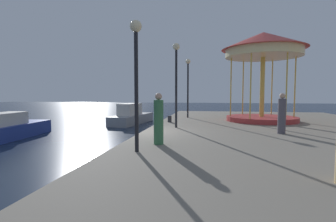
{
  "coord_description": "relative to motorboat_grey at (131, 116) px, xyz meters",
  "views": [
    {
      "loc": [
        3.12,
        -11.52,
        2.57
      ],
      "look_at": [
        0.79,
        2.39,
        1.59
      ],
      "focal_mm": 26.69,
      "sensor_mm": 36.0,
      "label": 1
    }
  ],
  "objects": [
    {
      "name": "bollard_center",
      "position": [
        4.19,
        -5.26,
        0.37
      ],
      "size": [
        0.24,
        0.24,
        0.4
      ],
      "primitive_type": "cylinder",
      "color": "#2D2D33",
      "rests_on": "quay_dock"
    },
    {
      "name": "person_mid_promenade",
      "position": [
        4.9,
        -12.11,
        1.01
      ],
      "size": [
        0.34,
        0.34,
        1.8
      ],
      "color": "#387247",
      "rests_on": "quay_dock"
    },
    {
      "name": "lamp_post_mid_promenade",
      "position": [
        4.92,
        -7.68,
        3.15
      ],
      "size": [
        0.36,
        0.36,
        4.38
      ],
      "color": "black",
      "rests_on": "quay_dock"
    },
    {
      "name": "motorboat_grey",
      "position": [
        0.0,
        0.0,
        0.0
      ],
      "size": [
        2.45,
        5.9,
        1.75
      ],
      "color": "gray",
      "rests_on": "ground"
    },
    {
      "name": "lamp_post_near_edge",
      "position": [
        4.46,
        -13.31,
        2.9
      ],
      "size": [
        0.36,
        0.36,
        3.96
      ],
      "color": "black",
      "rests_on": "quay_dock"
    },
    {
      "name": "ground_plane",
      "position": [
        3.53,
        -9.09,
        -0.63
      ],
      "size": [
        120.0,
        120.0,
        0.0
      ],
      "primitive_type": "plane",
      "color": "#162338"
    },
    {
      "name": "carousel",
      "position": [
        9.99,
        -3.7,
        4.46
      ],
      "size": [
        5.24,
        5.24,
        5.68
      ],
      "color": "#B23333",
      "rests_on": "quay_dock"
    },
    {
      "name": "quay_dock",
      "position": [
        10.4,
        -9.09,
        -0.23
      ],
      "size": [
        13.73,
        28.14,
        0.8
      ],
      "primitive_type": "cube",
      "color": "gray",
      "rests_on": "ground"
    },
    {
      "name": "person_far_corner",
      "position": [
        9.81,
        -8.92,
        1.01
      ],
      "size": [
        0.34,
        0.34,
        1.8
      ],
      "color": "#514C56",
      "rests_on": "quay_dock"
    },
    {
      "name": "lamp_post_far_end",
      "position": [
        5.04,
        -2.05,
        3.13
      ],
      "size": [
        0.36,
        0.36,
        4.33
      ],
      "color": "black",
      "rests_on": "quay_dock"
    },
    {
      "name": "motorboat_blue",
      "position": [
        -4.67,
        -8.28,
        -0.07
      ],
      "size": [
        2.13,
        6.0,
        1.52
      ],
      "color": "navy",
      "rests_on": "ground"
    }
  ]
}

